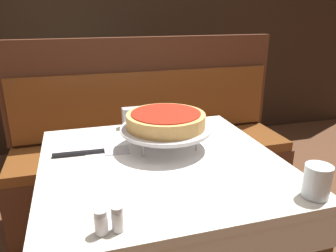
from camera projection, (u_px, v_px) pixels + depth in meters
name	position (u px, v px, depth m)	size (l,w,h in m)	color
dining_table_front	(162.00, 182.00, 1.23)	(0.86, 0.86, 0.77)	beige
dining_table_rear	(75.00, 95.00, 2.59)	(0.72, 0.72, 0.77)	#1E6B33
booth_bench	(153.00, 163.00, 2.13)	(1.74, 0.47, 1.13)	#4C2819
back_wall_panel	(100.00, 20.00, 2.96)	(6.00, 0.04, 2.40)	black
pizza_pan_stand	(166.00, 129.00, 1.28)	(0.36, 0.36, 0.09)	#ADADB2
deep_dish_pizza	(166.00, 120.00, 1.26)	(0.31, 0.31, 0.06)	tan
pizza_server	(94.00, 152.00, 1.25)	(0.29, 0.08, 0.01)	#BCBCC1
water_glass_near	(317.00, 181.00, 0.95)	(0.08, 0.08, 0.10)	silver
salt_shaker	(101.00, 222.00, 0.79)	(0.03, 0.03, 0.06)	silver
pepper_shaker	(117.00, 219.00, 0.80)	(0.03, 0.03, 0.07)	silver
napkin_holder	(133.00, 117.00, 1.53)	(0.10, 0.05, 0.09)	#B2B2B7
condiment_caddy	(88.00, 77.00, 2.50)	(0.15, 0.15, 0.15)	black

